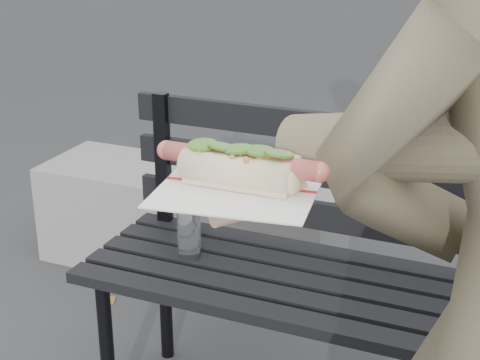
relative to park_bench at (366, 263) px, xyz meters
The scene contains 3 objects.
park_bench is the anchor object (origin of this frame).
concrete_block 1.15m from the park_bench, 141.61° to the left, with size 1.20×0.40×0.40m, color slate.
held_hotdog 1.06m from the park_bench, 75.41° to the right, with size 0.62×0.32×0.20m.
Camera 1 is at (0.26, -0.78, 1.41)m, focal length 55.00 mm.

